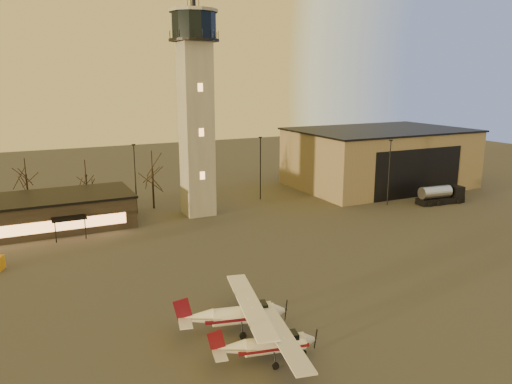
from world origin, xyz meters
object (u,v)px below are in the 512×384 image
Objects in this scene: control_tower at (196,99)px; fuel_truck at (440,196)px; cessna_rear at (245,317)px; hangar at (379,158)px; terminal at (31,214)px; cessna_front at (276,347)px.

fuel_truck is (36.03, -10.91, -15.19)m from control_tower.
hangar is at bearing 53.39° from cessna_rear.
fuel_truck is at bearing 40.28° from cessna_rear.
cessna_rear is at bearing -139.44° from hangar.
control_tower is at bearing -5.15° from terminal.
control_tower is 42.37m from cessna_front.
hangar reaches higher than fuel_truck.
cessna_rear is (-8.29, -33.93, -15.22)m from control_tower.
control_tower is 38.10m from cessna_rear.
control_tower reaches higher than cessna_rear.
cessna_rear is 49.95m from fuel_truck.
hangar is 3.85× the size of fuel_truck.
cessna_rear is 1.47× the size of fuel_truck.
control_tower is 1.28× the size of terminal.
terminal is at bearing 120.37° from cessna_front.
hangar is at bearing 55.51° from cessna_front.
terminal is 3.19× the size of fuel_truck.
terminal is (-21.99, 1.98, -14.17)m from control_tower.
hangar is at bearing 95.56° from fuel_truck.
fuel_truck is at bearing -12.52° from terminal.
fuel_truck is (0.03, -14.89, -4.01)m from hangar.
fuel_truck is at bearing 43.63° from cessna_front.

